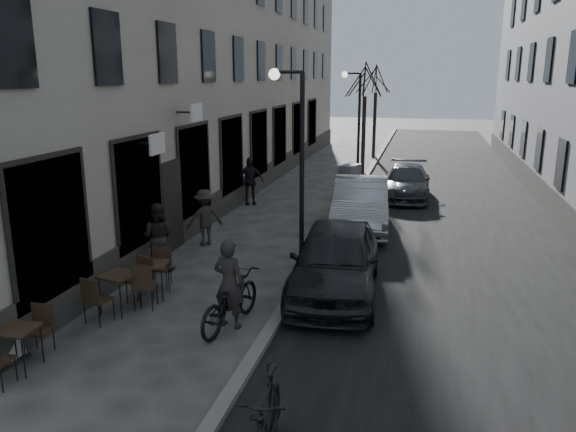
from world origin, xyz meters
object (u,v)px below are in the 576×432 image
at_px(pedestrian_far, 250,181).
at_px(moped, 267,424).
at_px(bicycle, 230,300).
at_px(streetlamp_far, 355,115).
at_px(streetlamp_near, 295,149).
at_px(sign_board, 3,338).
at_px(tree_near, 365,80).
at_px(bistro_set_c, 153,277).
at_px(pedestrian_near, 158,237).
at_px(car_near, 335,260).
at_px(car_mid, 360,204).
at_px(tree_far, 376,79).
at_px(car_far, 407,182).
at_px(bistro_set_b, 120,289).
at_px(pedestrian_mid, 205,217).
at_px(utility_cabinet, 350,183).
at_px(bistro_set_a, 18,344).

height_order(pedestrian_far, moped, pedestrian_far).
bearing_deg(bicycle, streetlamp_far, -81.25).
relative_size(streetlamp_near, pedestrian_far, 2.74).
bearing_deg(moped, sign_board, 157.51).
bearing_deg(streetlamp_far, tree_near, 88.62).
height_order(bistro_set_c, pedestrian_near, pedestrian_near).
height_order(car_near, moped, car_near).
bearing_deg(car_mid, car_near, -94.28).
xyz_separation_m(tree_far, car_far, (2.40, -11.30, -4.00)).
bearing_deg(tree_far, pedestrian_near, -99.09).
bearing_deg(bistro_set_b, car_near, 39.41).
distance_m(pedestrian_mid, car_mid, 5.18).
bearing_deg(utility_cabinet, car_near, -64.72).
bearing_deg(streetlamp_far, sign_board, -102.06).
height_order(bistro_set_b, car_near, car_near).
xyz_separation_m(sign_board, utility_cabinet, (4.12, 14.52, 0.26)).
xyz_separation_m(streetlamp_far, sign_board, (-3.85, -18.00, -2.69)).
relative_size(bistro_set_a, car_mid, 0.31).
xyz_separation_m(pedestrian_near, pedestrian_mid, (0.33, 2.37, -0.05)).
bearing_deg(moped, pedestrian_mid, 109.97).
bearing_deg(pedestrian_mid, car_near, 106.56).
height_order(bistro_set_c, pedestrian_mid, pedestrian_mid).
bearing_deg(tree_far, utility_cabinet, -89.08).
height_order(bistro_set_c, sign_board, sign_board).
distance_m(pedestrian_near, car_mid, 7.02).
distance_m(tree_near, car_far, 7.06).
height_order(utility_cabinet, bicycle, utility_cabinet).
bearing_deg(bistro_set_b, bistro_set_c, 83.69).
distance_m(streetlamp_far, pedestrian_near, 13.51).
relative_size(streetlamp_near, moped, 2.47).
xyz_separation_m(bistro_set_c, moped, (4.07, -4.87, 0.12)).
distance_m(bistro_set_a, moped, 5.00).
relative_size(sign_board, car_far, 0.26).
distance_m(car_mid, car_far, 5.43).
xyz_separation_m(pedestrian_far, car_near, (4.71, -8.38, -0.11)).
relative_size(streetlamp_far, sign_board, 4.35).
height_order(streetlamp_far, sign_board, streetlamp_far).
distance_m(pedestrian_near, pedestrian_far, 7.82).
relative_size(pedestrian_mid, car_mid, 0.34).
distance_m(streetlamp_far, pedestrian_mid, 11.19).
bearing_deg(car_mid, pedestrian_far, 145.88).
bearing_deg(tree_far, car_far, -78.00).
distance_m(pedestrian_mid, moped, 10.05).
bearing_deg(car_far, bistro_set_c, -113.15).
height_order(streetlamp_far, tree_near, tree_near).
xyz_separation_m(bistro_set_a, car_far, (5.91, 15.83, 0.20)).
bearing_deg(utility_cabinet, car_mid, -58.12).
xyz_separation_m(tree_far, car_near, (1.21, -22.42, -3.84)).
distance_m(utility_cabinet, moped, 16.06).
height_order(utility_cabinet, car_far, utility_cabinet).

